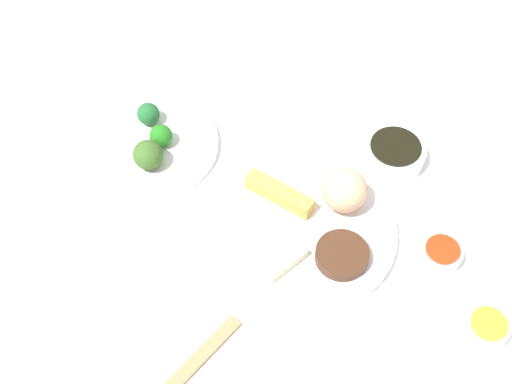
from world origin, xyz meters
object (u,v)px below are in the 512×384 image
Objects in this scene: main_plate at (309,230)px; broccoli_plate at (154,145)px; sauce_ramekin_sweet_and_sour at (441,254)px; sauce_ramekin_hot_mustard at (486,328)px; chopsticks_pair at (178,380)px; soy_sauce_bowl at (394,153)px.

main_plate is 1.24× the size of broccoli_plate.
sauce_ramekin_sweet_and_sour reaches higher than broccoli_plate.
sauce_ramekin_hot_mustard is 0.44m from chopsticks_pair.
sauce_ramekin_sweet_and_sour is (0.51, 0.03, 0.01)m from broccoli_plate.
soy_sauce_bowl is (0.37, 0.18, 0.01)m from broccoli_plate.
broccoli_plate is 0.95× the size of chopsticks_pair.
chopsticks_pair is at bearing -141.32° from sauce_ramekin_hot_mustard.
main_plate is at bearing -4.69° from broccoli_plate.
sauce_ramekin_hot_mustard reaches higher than broccoli_plate.
broccoli_plate is 0.61m from sauce_ramekin_hot_mustard.
broccoli_plate is 3.48× the size of sauce_ramekin_sweet_and_sour.
soy_sauce_bowl reaches higher than broccoli_plate.
sauce_ramekin_sweet_and_sour is at bearing 16.46° from main_plate.
sauce_ramekin_hot_mustard is (0.61, -0.05, 0.01)m from broccoli_plate.
soy_sauce_bowl is 0.33m from sauce_ramekin_hot_mustard.
soy_sauce_bowl is 1.63× the size of sauce_ramekin_sweet_and_sour.
main_plate is at bearing -163.54° from sauce_ramekin_sweet_and_sour.
main_plate is 0.21m from sauce_ramekin_sweet_and_sour.
broccoli_plate is at bearing 128.86° from chopsticks_pair.
chopsticks_pair is (-0.05, -0.30, -0.00)m from main_plate.
soy_sauce_bowl reaches higher than main_plate.
broccoli_plate is 2.13× the size of soy_sauce_bowl.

